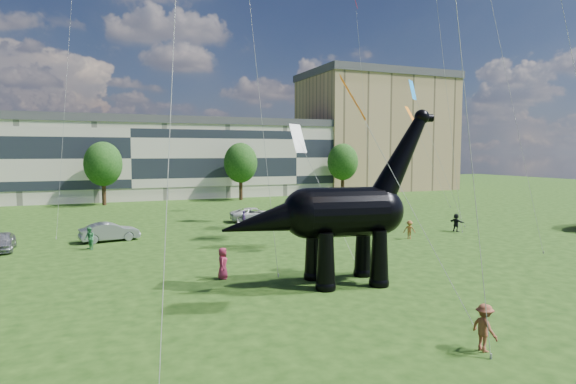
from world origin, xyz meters
name	(u,v)px	position (x,y,z in m)	size (l,w,h in m)	color
ground	(395,306)	(0.00, 0.00, 0.00)	(220.00, 220.00, 0.00)	#16330C
terrace_row	(129,161)	(-8.00, 62.00, 6.00)	(78.00, 11.00, 12.00)	beige
apartment_block	(375,135)	(40.00, 65.00, 11.00)	(28.00, 18.00, 22.00)	tan
tree_mid_left	(103,160)	(-12.00, 53.00, 6.29)	(5.20, 5.20, 9.44)	#382314
tree_mid_right	(241,160)	(8.00, 53.00, 6.29)	(5.20, 5.20, 9.44)	#382314
tree_far_right	(343,159)	(26.00, 53.00, 6.29)	(5.20, 5.20, 9.44)	#382314
dinosaur_sculpture	(337,215)	(-0.77, 4.69, 3.88)	(12.64, 4.05, 10.29)	black
car_silver	(2,242)	(-19.90, 22.09, 0.71)	(1.67, 4.16, 1.42)	#A4A5A8
car_grey	(110,232)	(-12.24, 23.39, 0.78)	(1.65, 4.75, 1.56)	gray
car_white	(255,215)	(2.64, 29.73, 0.74)	(2.45, 5.32, 1.48)	silver
car_dark	(370,223)	(11.08, 20.23, 0.69)	(1.93, 4.74, 1.38)	#595960
gazebo_near	(368,205)	(13.92, 25.13, 1.83)	(4.74, 4.74, 2.60)	white
gazebo_far	(360,197)	(16.94, 31.92, 1.97)	(4.80, 4.80, 2.81)	silver
visitors	(256,241)	(-2.33, 14.33, 0.87)	(52.21, 40.17, 1.88)	navy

